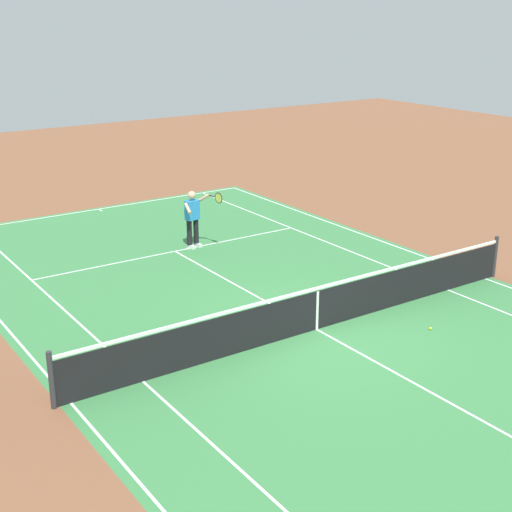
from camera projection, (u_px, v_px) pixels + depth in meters
ground_plane at (316, 329)px, 15.78m from camera, size 60.00×60.00×0.00m
court_slab at (316, 329)px, 15.78m from camera, size 24.20×11.40×0.00m
court_line_markings at (316, 329)px, 15.78m from camera, size 23.85×11.05×0.01m
tennis_net at (317, 308)px, 15.62m from camera, size 0.10×11.70×1.08m
tennis_player_near at (193, 216)px, 20.87m from camera, size 1.03×0.82×1.70m
tennis_ball at (430, 328)px, 15.74m from camera, size 0.07×0.07×0.07m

